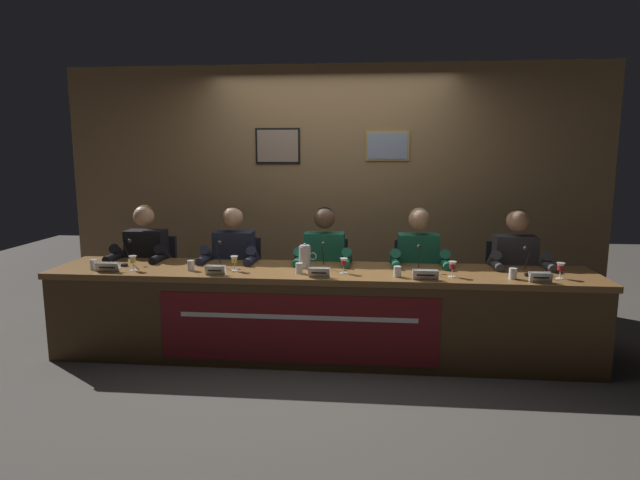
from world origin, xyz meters
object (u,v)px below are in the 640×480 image
panelist_left (232,263)px  chair_left (238,287)px  panelist_far_left (143,261)px  nameplate_far_left (108,267)px  panelist_right (419,266)px  chair_far_right (509,293)px  conference_table (318,300)px  water_cup_center (299,269)px  nameplate_right (425,275)px  nameplate_center (319,272)px  juice_glass_far_right (561,268)px  juice_glass_left (234,261)px  water_cup_right (397,272)px  chair_right (416,291)px  nameplate_far_right (541,277)px  nameplate_left (215,270)px  panelist_far_right (517,268)px  microphone_far_left (126,257)px  microphone_right (419,264)px  water_cup_left (191,266)px  juice_glass_right (452,266)px  chair_far_left (154,285)px  chair_center (326,289)px  microphone_far_right (527,266)px  microphone_center (323,260)px  juice_glass_far_left (133,260)px  water_cup_far_right (513,274)px  water_cup_far_left (94,265)px  juice_glass_center (344,263)px  microphone_left (218,259)px  water_pitcher_central (305,257)px

panelist_left → chair_left: bearing=90.0°
panelist_far_left → nameplate_far_left: (-0.04, -0.60, 0.07)m
panelist_right → chair_far_right: (0.84, 0.20, -0.28)m
conference_table → panelist_far_left: bearing=164.4°
water_cup_center → nameplate_right: bearing=-7.2°
nameplate_center → juice_glass_far_right: bearing=4.4°
juice_glass_left → water_cup_right: size_ratio=1.46×
chair_right → water_cup_right: 0.85m
nameplate_right → juice_glass_far_right: (1.04, 0.14, 0.05)m
nameplate_far_right → nameplate_left: bearing=179.9°
water_cup_right → panelist_far_right: (1.05, 0.55, -0.07)m
microphone_far_left → microphone_right: same height
panelist_left → water_cup_center: bearing=-36.2°
water_cup_center → panelist_far_right: 1.90m
panelist_far_right → nameplate_far_right: bearing=-89.2°
panelist_right → nameplate_center: bearing=-142.6°
water_cup_left → juice_glass_right: size_ratio=0.69×
chair_far_left → juice_glass_right: bearing=-14.5°
chair_far_left → chair_center: size_ratio=1.00×
chair_center → microphone_far_right: 1.80m
conference_table → panelist_left: (-0.84, 0.47, 0.19)m
chair_far_right → water_cup_center: bearing=-159.1°
chair_left → microphone_center: 1.07m
juice_glass_far_left → microphone_right: 2.35m
chair_far_left → panelist_right: bearing=-4.5°
conference_table → microphone_far_left: microphone_far_left is taller
conference_table → chair_right: chair_right is taller
microphone_far_left → water_cup_right: bearing=-5.3°
juice_glass_far_left → panelist_far_right: 3.26m
water_cup_far_right → microphone_far_right: microphone_far_right is taller
panelist_left → conference_table: bearing=-29.2°
microphone_center → chair_right: (0.82, 0.52, -0.38)m
water_cup_far_left → juice_glass_center: juice_glass_center is taller
panelist_far_left → microphone_far_left: 0.35m
chair_right → nameplate_right: size_ratio=4.58×
juice_glass_far_right → chair_center: bearing=160.0°
juice_glass_far_right → panelist_far_right: bearing=112.3°
conference_table → microphone_left: 0.92m
water_cup_far_left → microphone_right: (2.68, 0.15, 0.04)m
nameplate_left → chair_center: 1.21m
chair_left → juice_glass_left: chair_left is taller
panelist_left → microphone_center: size_ratio=5.66×
nameplate_left → microphone_left: bearing=102.1°
water_cup_center → panelist_far_right: (1.83, 0.50, -0.07)m
water_cup_right → microphone_far_right: size_ratio=0.39×
juice_glass_center → panelist_left: bearing=156.0°
chair_left → nameplate_left: bearing=-87.9°
microphone_far_left → water_pitcher_central: microphone_far_left is taller
chair_right → chair_far_left: bearing=180.0°
panelist_far_left → juice_glass_left: bearing=-25.1°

